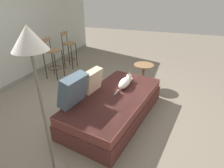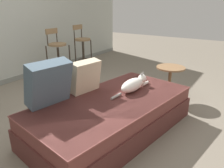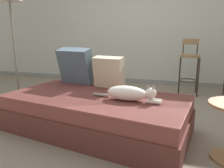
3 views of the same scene
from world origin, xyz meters
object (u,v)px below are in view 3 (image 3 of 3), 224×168
(cat, at_px, (130,93))
(couch, at_px, (97,113))
(floor_lamp, at_px, (10,4))
(bar_stool_near_window, at_px, (189,63))
(throw_pillow_corner, at_px, (76,66))
(throw_pillow_middle, at_px, (109,72))

(cat, bearing_deg, couch, 170.36)
(cat, height_order, floor_lamp, floor_lamp)
(bar_stool_near_window, bearing_deg, cat, -107.65)
(couch, distance_m, bar_stool_near_window, 2.24)
(throw_pillow_corner, xyz_separation_m, bar_stool_near_window, (1.51, 1.47, -0.09))
(throw_pillow_corner, distance_m, floor_lamp, 1.16)
(throw_pillow_middle, distance_m, bar_stool_near_window, 1.85)
(couch, distance_m, throw_pillow_middle, 0.57)
(throw_pillow_middle, distance_m, cat, 0.61)
(couch, xyz_separation_m, cat, (0.39, -0.07, 0.28))
(couch, bearing_deg, bar_stool_near_window, 62.08)
(couch, distance_m, throw_pillow_corner, 0.81)
(throw_pillow_corner, relative_size, floor_lamp, 0.29)
(throw_pillow_middle, relative_size, bar_stool_near_window, 0.41)
(cat, height_order, bar_stool_near_window, bar_stool_near_window)
(couch, bearing_deg, floor_lamp, 166.28)
(throw_pillow_middle, relative_size, cat, 0.55)
(couch, bearing_deg, throw_pillow_middle, 87.63)
(throw_pillow_corner, height_order, cat, throw_pillow_corner)
(bar_stool_near_window, height_order, floor_lamp, floor_lamp)
(throw_pillow_corner, height_order, throw_pillow_middle, throw_pillow_corner)
(cat, bearing_deg, throw_pillow_middle, 128.68)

